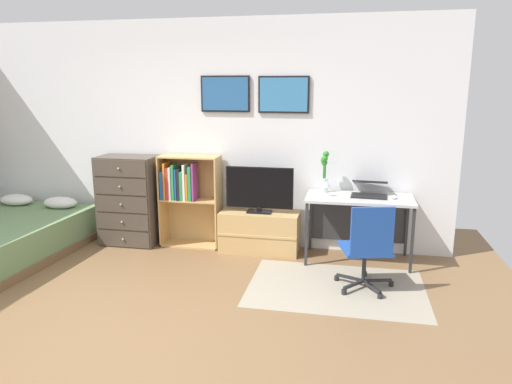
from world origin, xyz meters
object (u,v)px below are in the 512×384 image
object	(u,v)px
television	(259,190)
bamboo_vase	(324,172)
bookshelf	(186,192)
wine_glass	(327,184)
dresser	(129,200)
computer_mouse	(394,197)
office_chair	(368,246)
desk	(359,207)
tv_stand	(260,232)
laptop	(370,189)

from	to	relation	value
television	bamboo_vase	world-z (taller)	bamboo_vase
bookshelf	wine_glass	xyz separation A→B (m)	(1.70, -0.19, 0.21)
dresser	computer_mouse	size ratio (longest dim) A/B	10.55
office_chair	wine_glass	world-z (taller)	wine_glass
desk	wine_glass	distance (m)	0.47
tv_stand	computer_mouse	distance (m)	1.59
bamboo_vase	dresser	bearing A→B (deg)	-177.93
bookshelf	office_chair	xyz separation A→B (m)	(2.14, -0.95, -0.21)
bamboo_vase	laptop	bearing A→B (deg)	-6.76
desk	office_chair	world-z (taller)	office_chair
tv_stand	television	xyz separation A→B (m)	(-0.00, -0.02, 0.51)
bamboo_vase	wine_glass	xyz separation A→B (m)	(0.04, -0.22, -0.10)
bamboo_vase	wine_glass	distance (m)	0.24
computer_mouse	tv_stand	bearing A→B (deg)	175.89
dresser	bookshelf	bearing A→B (deg)	5.01
television	tv_stand	bearing A→B (deg)	90.00
office_chair	wine_glass	xyz separation A→B (m)	(-0.44, 0.76, 0.42)
tv_stand	bamboo_vase	distance (m)	1.04
dresser	tv_stand	bearing A→B (deg)	0.52
bookshelf	tv_stand	world-z (taller)	bookshelf
tv_stand	laptop	xyz separation A→B (m)	(1.24, 0.01, 0.57)
computer_mouse	bamboo_vase	bearing A→B (deg)	166.88
television	wine_glass	distance (m)	0.80
tv_stand	television	distance (m)	0.51
dresser	desk	size ratio (longest dim) A/B	0.95
tv_stand	bamboo_vase	bearing A→B (deg)	5.50
desk	office_chair	distance (m)	0.91
bookshelf	bamboo_vase	size ratio (longest dim) A/B	2.35
television	laptop	bearing A→B (deg)	1.51
dresser	desk	distance (m)	2.77
laptop	wine_glass	world-z (taller)	wine_glass
office_chair	wine_glass	bearing A→B (deg)	105.87
office_chair	wine_glass	size ratio (longest dim) A/B	4.78
television	office_chair	bearing A→B (deg)	-36.07
dresser	tv_stand	xyz separation A→B (m)	(1.64, 0.01, -0.31)
bookshelf	laptop	distance (m)	2.17
television	bookshelf	bearing A→B (deg)	175.70
dresser	bookshelf	xyz separation A→B (m)	(0.71, 0.06, 0.12)
tv_stand	laptop	world-z (taller)	laptop
office_chair	bamboo_vase	size ratio (longest dim) A/B	1.81
laptop	wine_glass	size ratio (longest dim) A/B	2.45
laptop	television	bearing A→B (deg)	-174.63
dresser	television	bearing A→B (deg)	-0.26
wine_glass	television	bearing A→B (deg)	170.99
wine_glass	dresser	bearing A→B (deg)	176.91
bamboo_vase	office_chair	bearing A→B (deg)	-63.79
television	desk	distance (m)	1.14
tv_stand	desk	distance (m)	1.19
desk	computer_mouse	bearing A→B (deg)	-13.94
desk	laptop	bearing A→B (deg)	14.80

